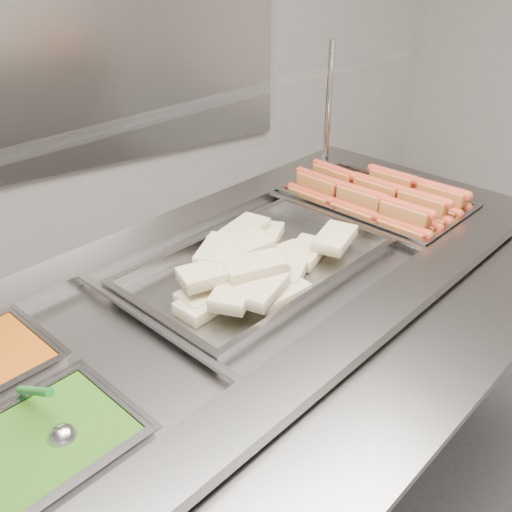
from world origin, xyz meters
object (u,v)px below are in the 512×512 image
pan_hotdogs (374,210)px  sneeze_guard (179,115)px  serving_spoon (58,430)px  pan_wraps (259,270)px  steam_counter (245,399)px

pan_hotdogs → sneeze_guard: bearing=173.9°
sneeze_guard → serving_spoon: (-0.56, -0.55, -0.39)m
sneeze_guard → pan_wraps: sneeze_guard is taller
pan_hotdogs → pan_wraps: 0.62m
steam_counter → serving_spoon: bearing=-153.2°
steam_counter → pan_wraps: size_ratio=2.68×
sneeze_guard → pan_wraps: (0.12, -0.22, -0.43)m
pan_hotdogs → serving_spoon: 1.37m
pan_hotdogs → serving_spoon: size_ratio=3.43×
steam_counter → pan_hotdogs: size_ratio=3.29×
sneeze_guard → pan_hotdogs: (0.72, -0.08, -0.44)m
steam_counter → pan_hotdogs: pan_hotdogs is taller
steam_counter → pan_hotdogs: (0.67, 0.16, 0.45)m
serving_spoon → pan_wraps: bearing=25.7°
pan_wraps → pan_hotdogs: bearing=13.1°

